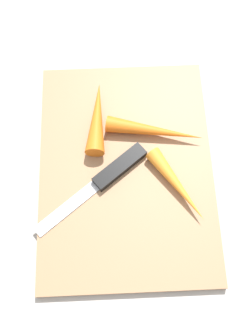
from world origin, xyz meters
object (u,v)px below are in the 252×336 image
object	(u,v)px
carrot_longest	(155,131)
carrot_medium	(177,185)
knife	(113,170)
carrot_shortest	(97,117)
cutting_board	(126,169)

from	to	relation	value
carrot_longest	carrot_medium	distance (m)	0.09
knife	carrot_shortest	bearing A→B (deg)	-114.31
cutting_board	carrot_medium	bearing A→B (deg)	-115.14
carrot_longest	knife	bearing A→B (deg)	-126.28
cutting_board	carrot_shortest	world-z (taller)	carrot_shortest
knife	carrot_medium	world-z (taller)	carrot_medium
carrot_longest	carrot_shortest	bearing A→B (deg)	175.29
carrot_shortest	carrot_medium	bearing A→B (deg)	-130.59
knife	carrot_longest	bearing A→B (deg)	-176.58
cutting_board	knife	xyz separation A→B (m)	(-0.01, 0.02, 0.01)
knife	carrot_longest	distance (m)	0.09
knife	carrot_shortest	distance (m)	0.09
carrot_shortest	cutting_board	bearing A→B (deg)	-148.32
carrot_shortest	carrot_medium	xyz separation A→B (m)	(-0.11, -0.11, -0.00)
carrot_longest	carrot_shortest	world-z (taller)	carrot_shortest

